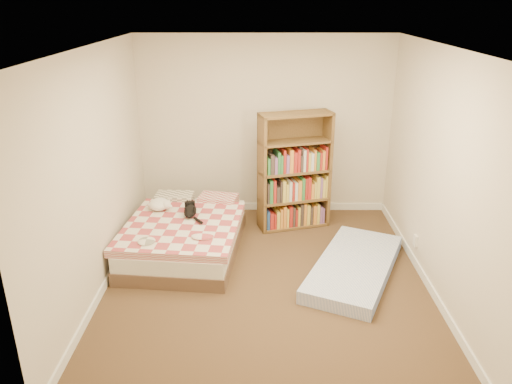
{
  "coord_description": "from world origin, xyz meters",
  "views": [
    {
      "loc": [
        -0.09,
        -4.79,
        2.94
      ],
      "look_at": [
        -0.12,
        0.3,
        0.94
      ],
      "focal_mm": 35.0,
      "sensor_mm": 36.0,
      "label": 1
    }
  ],
  "objects_px": {
    "black_cat": "(191,210)",
    "white_dog": "(160,204)",
    "bookshelf": "(294,186)",
    "bed": "(186,234)",
    "floor_mattress": "(354,267)"
  },
  "relations": [
    {
      "from": "black_cat",
      "to": "white_dog",
      "type": "relative_size",
      "value": 1.6
    },
    {
      "from": "bookshelf",
      "to": "black_cat",
      "type": "xyz_separation_m",
      "value": [
        -1.31,
        -0.63,
        -0.08
      ]
    },
    {
      "from": "bed",
      "to": "bookshelf",
      "type": "height_order",
      "value": "bookshelf"
    },
    {
      "from": "bookshelf",
      "to": "black_cat",
      "type": "bearing_deg",
      "value": -170.7
    },
    {
      "from": "bed",
      "to": "floor_mattress",
      "type": "xyz_separation_m",
      "value": [
        1.98,
        -0.55,
        -0.14
      ]
    },
    {
      "from": "black_cat",
      "to": "white_dog",
      "type": "bearing_deg",
      "value": 151.88
    },
    {
      "from": "floor_mattress",
      "to": "black_cat",
      "type": "xyz_separation_m",
      "value": [
        -1.92,
        0.67,
        0.41
      ]
    },
    {
      "from": "bookshelf",
      "to": "bed",
      "type": "bearing_deg",
      "value": -167.68
    },
    {
      "from": "bed",
      "to": "floor_mattress",
      "type": "bearing_deg",
      "value": -9.86
    },
    {
      "from": "floor_mattress",
      "to": "white_dog",
      "type": "xyz_separation_m",
      "value": [
        -2.33,
        0.81,
        0.43
      ]
    },
    {
      "from": "bed",
      "to": "floor_mattress",
      "type": "height_order",
      "value": "bed"
    },
    {
      "from": "floor_mattress",
      "to": "black_cat",
      "type": "distance_m",
      "value": 2.08
    },
    {
      "from": "black_cat",
      "to": "white_dog",
      "type": "xyz_separation_m",
      "value": [
        -0.41,
        0.14,
        0.01
      ]
    },
    {
      "from": "floor_mattress",
      "to": "white_dog",
      "type": "bearing_deg",
      "value": -174.89
    },
    {
      "from": "bed",
      "to": "white_dog",
      "type": "distance_m",
      "value": 0.52
    }
  ]
}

